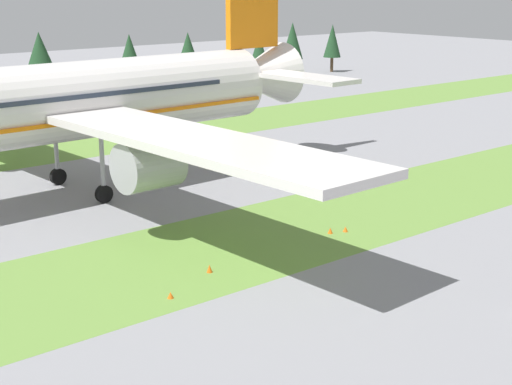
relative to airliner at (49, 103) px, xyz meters
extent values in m
cube|color=olive|center=(12.72, -21.82, -9.28)|extent=(320.00, 15.77, 0.01)
cube|color=olive|center=(12.72, 21.71, -9.28)|extent=(320.00, 15.77, 0.01)
cylinder|color=silver|center=(-1.38, -0.05, -0.03)|extent=(50.69, 9.52, 7.55)
cone|color=silver|center=(26.27, 1.03, 0.53)|extent=(8.89, 7.50, 7.17)
cube|color=orange|center=(-1.38, -0.05, -1.35)|extent=(49.47, 9.62, 0.36)
cube|color=#283342|center=(-4.46, -0.17, 0.91)|extent=(44.55, 9.36, 0.44)
cube|color=silver|center=(2.50, -20.61, -0.79)|extent=(9.32, 34.11, 0.68)
cylinder|color=#A3A3A8|center=(1.10, -15.58, -3.27)|extent=(5.08, 4.34, 4.15)
cube|color=silver|center=(25.99, -7.40, 1.10)|extent=(4.96, 12.47, 0.48)
cube|color=silver|center=(25.33, 9.42, 1.10)|extent=(4.96, 12.47, 0.48)
cylinder|color=#A3A3A8|center=(2.87, -4.42, -4.80)|extent=(0.44, 0.44, 7.27)
cylinder|color=black|center=(2.87, -4.42, -8.43)|extent=(1.72, 0.66, 1.70)
cylinder|color=#A3A3A8|center=(2.51, 4.63, -4.80)|extent=(0.44, 0.44, 7.27)
cylinder|color=black|center=(2.51, 4.63, -8.43)|extent=(1.72, 0.66, 1.70)
cone|color=orange|center=(12.90, -24.81, -9.03)|extent=(0.44, 0.44, 0.50)
cone|color=orange|center=(-5.02, -27.72, -9.06)|extent=(0.44, 0.44, 0.45)
cone|color=orange|center=(-0.21, -25.56, -8.99)|extent=(0.44, 0.44, 0.58)
cone|color=orange|center=(14.20, -25.31, -9.05)|extent=(0.44, 0.44, 0.46)
cylinder|color=#4C3823|center=(25.32, 57.83, -7.39)|extent=(0.70, 0.70, 3.78)
cone|color=#1E4223|center=(25.32, 57.83, -1.36)|extent=(6.12, 6.12, 8.29)
cylinder|color=#4C3823|center=(40.90, 54.45, -7.95)|extent=(0.70, 0.70, 2.66)
cone|color=#1E4223|center=(40.90, 54.45, -2.35)|extent=(5.55, 5.55, 8.55)
cylinder|color=#4C3823|center=(55.96, 57.80, -7.84)|extent=(0.70, 0.70, 2.88)
cone|color=#1E4223|center=(55.96, 57.80, -2.48)|extent=(5.22, 5.22, 7.85)
cylinder|color=#4C3823|center=(71.59, 54.84, -7.37)|extent=(0.70, 0.70, 3.82)
cone|color=#1E4223|center=(71.59, 54.84, -2.38)|extent=(3.71, 3.71, 6.15)
cylinder|color=#4C3823|center=(82.84, 57.08, -7.30)|extent=(0.70, 0.70, 3.97)
cone|color=#1E4223|center=(82.84, 57.08, -1.43)|extent=(4.59, 4.59, 7.76)
cylinder|color=#4C3823|center=(96.79, 58.85, -7.60)|extent=(0.70, 0.70, 3.36)
cone|color=#1E4223|center=(96.79, 58.85, -2.21)|extent=(4.00, 4.00, 7.43)
camera|label=1|loc=(-31.09, -68.16, 11.25)|focal=54.15mm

